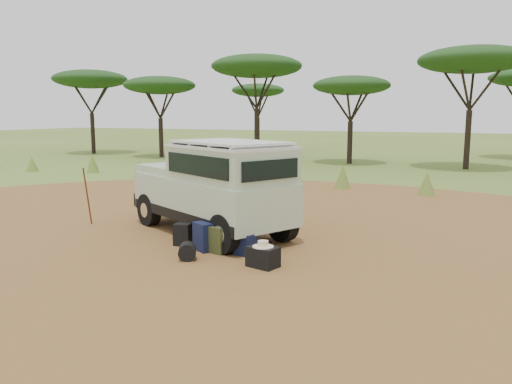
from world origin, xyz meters
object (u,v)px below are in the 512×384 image
at_px(hard_case, 263,257).
at_px(safari_vehicle, 215,189).
at_px(backpack_olive, 218,240).
at_px(walking_staff, 87,196).
at_px(duffel_navy, 245,244).
at_px(backpack_navy, 205,237).
at_px(backpack_black, 183,235).

bearing_deg(hard_case, safari_vehicle, 151.94).
distance_m(safari_vehicle, backpack_olive, 1.77).
bearing_deg(hard_case, walking_staff, -179.48).
bearing_deg(duffel_navy, backpack_olive, -164.02).
bearing_deg(backpack_olive, duffel_navy, 20.81).
relative_size(safari_vehicle, backpack_navy, 8.10).
height_order(safari_vehicle, walking_staff, safari_vehicle).
xyz_separation_m(safari_vehicle, hard_case, (2.00, -1.87, -0.85)).
distance_m(safari_vehicle, backpack_navy, 1.61).
height_order(backpack_black, duffel_navy, backpack_black).
distance_m(backpack_black, backpack_navy, 0.65).
bearing_deg(safari_vehicle, walking_staff, -143.91).
xyz_separation_m(walking_staff, backpack_navy, (3.76, -0.82, -0.44)).
height_order(backpack_navy, hard_case, backpack_navy).
distance_m(walking_staff, duffel_navy, 4.74).
height_order(backpack_black, backpack_olive, backpack_olive).
distance_m(walking_staff, backpack_black, 3.24).
distance_m(backpack_navy, backpack_olive, 0.33).
distance_m(walking_staff, hard_case, 5.46).
bearing_deg(backpack_olive, backpack_navy, -173.71).
bearing_deg(backpack_olive, safari_vehicle, 134.02).
height_order(walking_staff, backpack_navy, walking_staff).
bearing_deg(hard_case, duffel_navy, 152.76).
distance_m(safari_vehicle, backpack_black, 1.43).
height_order(safari_vehicle, duffel_navy, safari_vehicle).
bearing_deg(walking_staff, backpack_olive, -36.10).
xyz_separation_m(backpack_olive, hard_case, (1.18, -0.49, -0.08)).
xyz_separation_m(backpack_navy, duffel_navy, (0.88, 0.03, -0.07)).
relative_size(duffel_navy, hard_case, 0.82).
xyz_separation_m(backpack_black, duffel_navy, (1.51, -0.13, -0.02)).
relative_size(backpack_black, hard_case, 0.88).
height_order(walking_staff, backpack_black, walking_staff).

